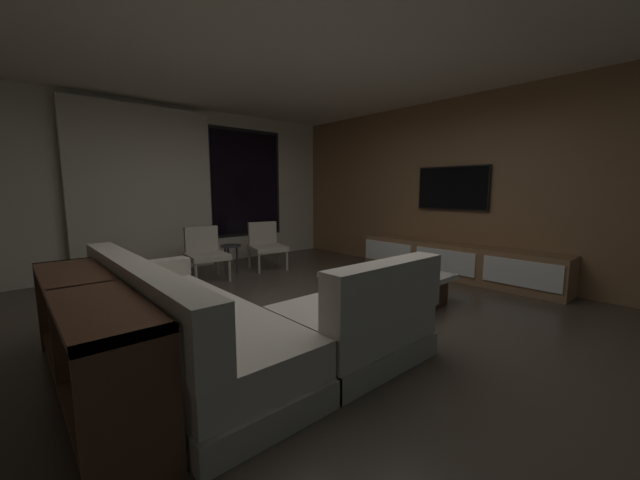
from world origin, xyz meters
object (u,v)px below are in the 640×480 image
sectional_couch (231,324)px  coffee_table (387,287)px  accent_chair_by_curtain (205,251)px  accent_chair_near_window (266,243)px  mounted_tv (452,188)px  book_stack_on_coffee_table (400,268)px  console_table_behind_couch (89,335)px  side_stool (231,250)px  media_console (455,262)px

sectional_couch → coffee_table: sectional_couch is taller
sectional_couch → accent_chair_by_curtain: (0.93, 2.57, 0.14)m
accent_chair_near_window → mounted_tv: mounted_tv is taller
book_stack_on_coffee_table → console_table_behind_couch: size_ratio=0.12×
sectional_couch → accent_chair_near_window: bearing=52.4°
coffee_table → side_stool: size_ratio=2.52×
sectional_couch → console_table_behind_couch: sectional_couch is taller
coffee_table → accent_chair_near_window: size_ratio=1.49×
accent_chair_near_window → coffee_table: bearing=-89.4°
accent_chair_near_window → side_stool: accent_chair_near_window is taller
accent_chair_near_window → media_console: 3.02m
side_stool → console_table_behind_couch: 3.44m
side_stool → mounted_tv: mounted_tv is taller
coffee_table → book_stack_on_coffee_table: bearing=-40.2°
accent_chair_by_curtain → book_stack_on_coffee_table: bearing=-64.6°
accent_chair_by_curtain → media_console: accent_chair_by_curtain is taller
book_stack_on_coffee_table → accent_chair_near_window: (-0.14, 2.64, 0.02)m
book_stack_on_coffee_table → accent_chair_near_window: size_ratio=0.33×
accent_chair_by_curtain → media_console: size_ratio=0.25×
book_stack_on_coffee_table → accent_chair_near_window: bearing=93.0°
book_stack_on_coffee_table → side_stool: book_stack_on_coffee_table is taller
accent_chair_by_curtain → accent_chair_near_window: bearing=2.8°
accent_chair_by_curtain → side_stool: size_ratio=1.70×
console_table_behind_couch → book_stack_on_coffee_table: bearing=-2.6°
sectional_couch → console_table_behind_couch: (-0.91, 0.13, 0.12)m
side_stool → media_console: 3.45m
book_stack_on_coffee_table → mounted_tv: bearing=11.7°
accent_chair_near_window → side_stool: 0.63m
book_stack_on_coffee_table → side_stool: (-0.76, 2.68, -0.04)m
media_console → mounted_tv: bearing=47.6°
accent_chair_near_window → mounted_tv: size_ratio=0.68×
media_console → side_stool: bearing=133.4°
media_console → console_table_behind_couch: (-4.68, -0.03, 0.16)m
console_table_behind_couch → accent_chair_near_window: bearing=40.4°
book_stack_on_coffee_table → accent_chair_by_curtain: bearing=115.4°
accent_chair_by_curtain → console_table_behind_couch: bearing=-127.0°
coffee_table → accent_chair_near_window: bearing=90.6°
media_console → coffee_table: bearing=-177.5°
mounted_tv → console_table_behind_couch: size_ratio=0.54×
mounted_tv → console_table_behind_couch: 4.96m
book_stack_on_coffee_table → side_stool: 2.79m
book_stack_on_coffee_table → media_console: (1.61, 0.17, -0.16)m
coffee_table → console_table_behind_couch: bearing=179.2°
book_stack_on_coffee_table → console_table_behind_couch: bearing=177.4°
accent_chair_by_curtain → mounted_tv: mounted_tv is taller
book_stack_on_coffee_table → console_table_behind_couch: console_table_behind_couch is taller
coffee_table → accent_chair_by_curtain: bearing=114.2°
sectional_couch → media_console: 3.77m
accent_chair_near_window → media_console: size_ratio=0.25×
book_stack_on_coffee_table → side_stool: bearing=105.9°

